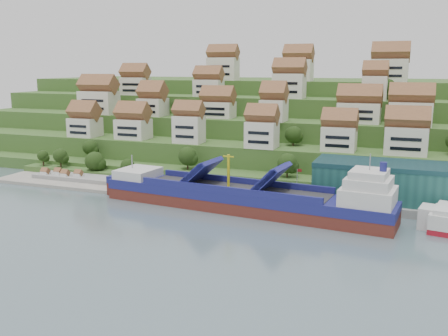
% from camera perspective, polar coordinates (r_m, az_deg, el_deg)
% --- Properties ---
extents(ground, '(300.00, 300.00, 0.00)m').
position_cam_1_polar(ground, '(132.64, -0.34, -4.66)').
color(ground, slate).
rests_on(ground, ground).
extents(quay, '(180.00, 14.00, 2.20)m').
position_cam_1_polar(quay, '(140.87, 9.52, -3.39)').
color(quay, gray).
rests_on(quay, ground).
extents(pebble_beach, '(45.00, 20.00, 1.00)m').
position_cam_1_polar(pebble_beach, '(171.13, -17.22, -1.30)').
color(pebble_beach, gray).
rests_on(pebble_beach, ground).
extents(hillside, '(260.00, 128.00, 31.00)m').
position_cam_1_polar(hillside, '(228.50, 9.16, 4.78)').
color(hillside, '#2D4C1E').
rests_on(hillside, ground).
extents(hillside_village, '(159.14, 62.92, 29.71)m').
position_cam_1_polar(hillside_village, '(183.98, 7.31, 7.42)').
color(hillside_village, silver).
rests_on(hillside_village, ground).
extents(hillside_trees, '(145.56, 62.88, 29.98)m').
position_cam_1_polar(hillside_trees, '(171.10, 0.17, 3.90)').
color(hillside_trees, '#233D14').
rests_on(hillside_trees, ground).
extents(warehouse, '(60.00, 15.00, 10.00)m').
position_cam_1_polar(warehouse, '(139.00, 22.80, -1.76)').
color(warehouse, '#1F5651').
rests_on(warehouse, quay).
extents(flagpole, '(1.28, 0.16, 8.00)m').
position_cam_1_polar(flagpole, '(135.11, 8.39, -1.47)').
color(flagpole, gray).
rests_on(flagpole, quay).
extents(beach_huts, '(14.40, 3.70, 2.20)m').
position_cam_1_polar(beach_huts, '(171.08, -18.04, -0.81)').
color(beach_huts, white).
rests_on(beach_huts, pebble_beach).
extents(cargo_ship, '(78.68, 19.12, 17.28)m').
position_cam_1_polar(cargo_ship, '(129.75, 2.98, -3.54)').
color(cargo_ship, '#58221A').
rests_on(cargo_ship, ground).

